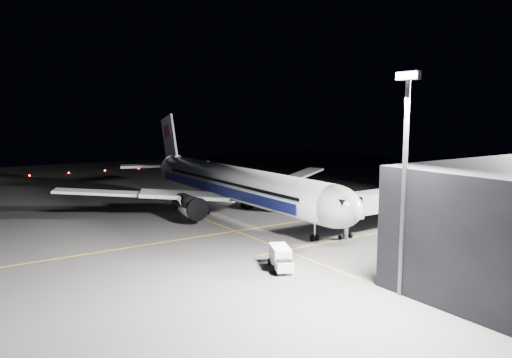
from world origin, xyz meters
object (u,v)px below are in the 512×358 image
object	(u,v)px
safety_cone_b	(290,213)
floodlight_mast_south	(405,164)
service_truck	(281,257)
safety_cone_a	(282,199)
airliner	(231,183)
baggage_tug	(244,196)
safety_cone_c	(254,200)
jet_bridge	(414,196)

from	to	relation	value
safety_cone_b	floodlight_mast_south	bearing A→B (deg)	-21.45
service_truck	safety_cone_a	xyz separation A→B (m)	(-33.36, 24.82, -0.97)
airliner	baggage_tug	bearing A→B (deg)	138.61
floodlight_mast_south	service_truck	bearing A→B (deg)	-158.76
floodlight_mast_south	safety_cone_c	world-z (taller)	floodlight_mast_south
safety_cone_a	service_truck	bearing A→B (deg)	-36.65
baggage_tug	airliner	bearing A→B (deg)	-50.56
jet_bridge	floodlight_mast_south	xyz separation A→B (m)	(18.00, -24.07, 7.79)
jet_bridge	safety_cone_a	xyz separation A→B (m)	(-27.71, -4.06, -4.24)
baggage_tug	safety_cone_b	size ratio (longest dim) A/B	4.61
baggage_tug	safety_cone_a	xyz separation A→B (m)	(5.15, 5.37, -0.41)
floodlight_mast_south	baggage_tug	xyz separation A→B (m)	(-50.86, 14.64, -11.63)
airliner	floodlight_mast_south	world-z (taller)	floodlight_mast_south
jet_bridge	baggage_tug	size ratio (longest dim) A/B	13.93
safety_cone_a	safety_cone_c	xyz separation A→B (m)	(-2.29, -4.81, -0.05)
baggage_tug	floodlight_mast_south	bearing A→B (deg)	-25.22
airliner	service_truck	size ratio (longest dim) A/B	11.99
service_truck	safety_cone_c	xyz separation A→B (m)	(-35.65, 20.01, -1.03)
safety_cone_a	safety_cone_b	size ratio (longest dim) A/B	1.26
airliner	safety_cone_c	world-z (taller)	airliner
floodlight_mast_south	jet_bridge	bearing A→B (deg)	126.79
safety_cone_b	safety_cone_c	bearing A→B (deg)	173.74
airliner	jet_bridge	bearing A→B (deg)	38.04
jet_bridge	safety_cone_b	distance (m)	20.41
safety_cone_b	airliner	bearing A→B (deg)	-127.56
baggage_tug	safety_cone_a	size ratio (longest dim) A/B	3.66
airliner	safety_cone_b	world-z (taller)	airliner
safety_cone_a	safety_cone_c	size ratio (longest dim) A/B	1.19
safety_cone_b	safety_cone_c	xyz separation A→B (m)	(-12.90, 1.42, 0.02)
service_truck	safety_cone_a	world-z (taller)	service_truck
service_truck	safety_cone_c	bearing A→B (deg)	175.13
service_truck	baggage_tug	size ratio (longest dim) A/B	2.08
baggage_tug	safety_cone_c	size ratio (longest dim) A/B	4.35
floodlight_mast_south	baggage_tug	world-z (taller)	floodlight_mast_south
airliner	jet_bridge	distance (m)	29.31
baggage_tug	safety_cone_b	xyz separation A→B (m)	(15.76, -0.85, -0.48)
jet_bridge	baggage_tug	world-z (taller)	jet_bridge
safety_cone_c	safety_cone_b	bearing A→B (deg)	-6.26
jet_bridge	service_truck	xyz separation A→B (m)	(5.65, -28.87, -3.27)
safety_cone_c	airliner	bearing A→B (deg)	-53.00
safety_cone_a	safety_cone_c	distance (m)	5.33
jet_bridge	service_truck	size ratio (longest dim) A/B	6.71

